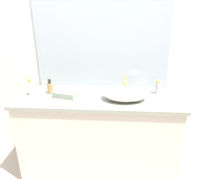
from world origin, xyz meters
name	(u,v)px	position (x,y,z in m)	size (l,w,h in m)	color
bathroom_wall_rear	(103,43)	(0.00, 0.73, 1.30)	(6.00, 0.06, 2.60)	silver
vanity_counter	(100,134)	(-0.01, 0.40, 0.43)	(1.56, 0.57, 0.85)	beige
wall_mirror_panel	(102,44)	(-0.01, 0.69, 1.30)	(1.35, 0.01, 0.90)	#B2BCC6
sink_basin	(125,94)	(0.23, 0.35, 0.91)	(0.41, 0.29, 0.11)	silver
faucet	(125,83)	(0.23, 0.51, 0.95)	(0.03, 0.15, 0.17)	gold
soap_dispenser	(50,87)	(-0.50, 0.45, 0.91)	(0.06, 0.06, 0.15)	tan
lotion_bottle	(158,88)	(0.55, 0.51, 0.91)	(0.05, 0.05, 0.13)	silver
perfume_bottle	(31,88)	(-0.67, 0.39, 0.92)	(0.05, 0.05, 0.17)	silver
folded_hand_towel	(67,93)	(-0.32, 0.39, 0.88)	(0.22, 0.16, 0.06)	#97A690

